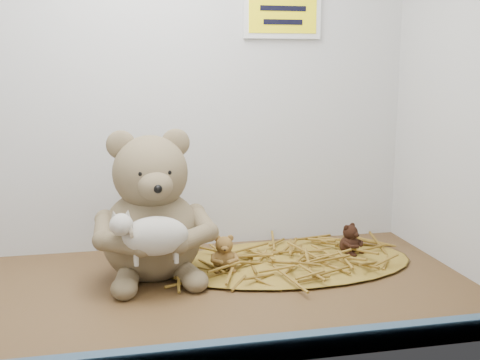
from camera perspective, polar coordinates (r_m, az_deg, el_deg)
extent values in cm
cube|color=#493319|center=(116.17, -6.72, -10.67)|extent=(120.00, 60.00, 0.40)
cube|color=silver|center=(137.87, -8.41, 11.84)|extent=(120.00, 0.40, 90.00)
cube|color=silver|center=(128.14, 21.12, 11.30)|extent=(0.40, 60.00, 90.00)
cube|color=#3C5674|center=(89.33, -4.85, -16.35)|extent=(119.28, 2.20, 3.60)
ellipsoid|color=olive|center=(131.43, 4.68, -7.76)|extent=(54.30, 31.53, 1.05)
cube|color=#FFEB0D|center=(143.06, 4.05, 15.91)|extent=(16.00, 1.20, 11.00)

